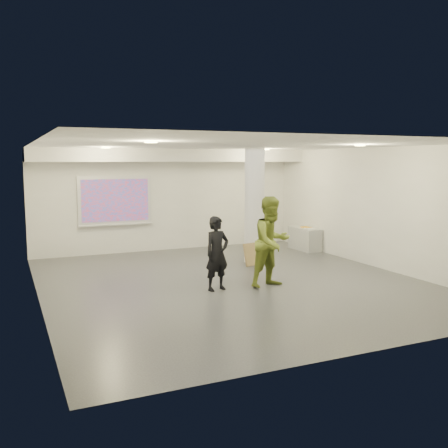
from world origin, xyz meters
name	(u,v)px	position (x,y,z in m)	size (l,w,h in m)	color
floor	(231,282)	(0.00, 0.00, 0.00)	(8.00, 9.00, 0.01)	#35373D
ceiling	(232,145)	(0.00, 0.00, 3.00)	(8.00, 9.00, 0.01)	white
wall_back	(168,200)	(0.00, 4.50, 1.50)	(8.00, 0.01, 3.00)	silver
wall_front	(371,247)	(0.00, -4.50, 1.50)	(8.00, 0.01, 3.00)	silver
wall_left	(36,224)	(-4.00, 0.00, 1.50)	(0.01, 9.00, 3.00)	silver
wall_right	(376,208)	(4.00, 0.00, 1.50)	(0.01, 9.00, 3.00)	silver
soffit_band	(174,155)	(0.00, 3.95, 2.82)	(8.00, 1.10, 0.36)	silver
downlight_nw	(106,148)	(-2.20, 2.50, 2.98)	(0.22, 0.22, 0.02)	#ECE682
downlight_ne	(266,149)	(2.20, 2.50, 2.98)	(0.22, 0.22, 0.02)	#ECE682
downlight_sw	(151,142)	(-2.20, -1.50, 2.98)	(0.22, 0.22, 0.02)	#ECE682
downlight_se	(360,145)	(2.20, -1.50, 2.98)	(0.22, 0.22, 0.02)	#ECE682
column	(254,206)	(1.50, 1.80, 1.50)	(0.52, 0.52, 3.00)	silver
projection_screen	(115,201)	(-1.60, 4.45, 1.53)	(2.10, 0.13, 1.42)	silver
credenza	(305,239)	(3.72, 2.77, 0.34)	(0.48, 1.15, 0.67)	#9B9FA1
papers_stack	(310,228)	(3.76, 2.54, 0.68)	(0.23, 0.30, 0.02)	white
postit_pad	(306,227)	(3.74, 2.74, 0.69)	(0.22, 0.29, 0.03)	#F5AD1F
cardboard_back	(253,254)	(1.26, 1.40, 0.29)	(0.53, 0.05, 0.58)	olive
cardboard_front	(253,255)	(1.28, 1.46, 0.25)	(0.47, 0.05, 0.51)	olive
woman	(217,254)	(-0.56, -0.50, 0.77)	(0.56, 0.37, 1.54)	black
man	(272,242)	(0.62, -0.69, 0.96)	(0.94, 0.73, 1.93)	olive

